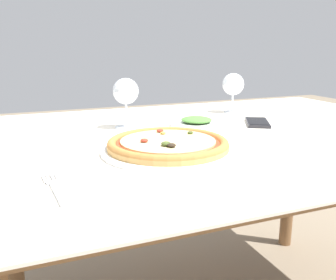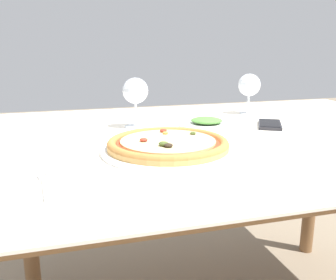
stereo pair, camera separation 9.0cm
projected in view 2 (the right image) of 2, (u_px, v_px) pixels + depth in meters
name	position (u px, v px, depth m)	size (l,w,h in m)	color
dining_table	(230.00, 157.00, 1.13)	(1.49, 1.05, 0.73)	brown
pizza_plate	(168.00, 145.00, 0.91)	(0.33, 0.33, 0.04)	white
fork	(46.00, 183.00, 0.70)	(0.03, 0.17, 0.00)	silver
wine_glass_far_left	(135.00, 92.00, 1.16)	(0.08, 0.08, 0.16)	silver
wine_glass_far_right	(249.00, 86.00, 1.40)	(0.08, 0.08, 0.15)	silver
cell_phone	(270.00, 124.00, 1.20)	(0.13, 0.16, 0.01)	#232328
side_plate	(206.00, 123.00, 1.20)	(0.17, 0.17, 0.03)	white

